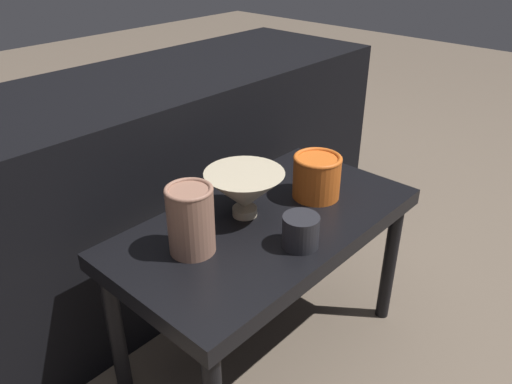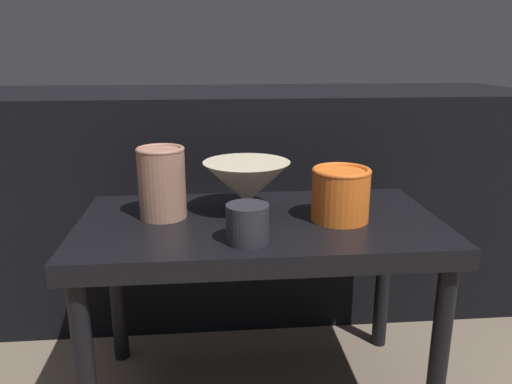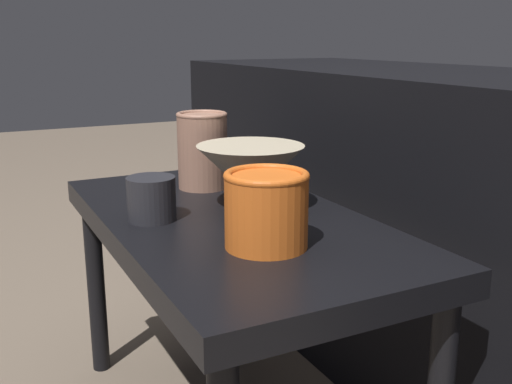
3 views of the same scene
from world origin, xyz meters
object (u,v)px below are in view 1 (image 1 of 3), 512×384
at_px(bowl, 244,191).
at_px(cup, 301,231).
at_px(vase_textured_left, 191,219).
at_px(vase_colorful_right, 317,176).

relative_size(bowl, cup, 2.35).
bearing_deg(bowl, vase_textured_left, -174.47).
height_order(vase_textured_left, cup, vase_textured_left).
bearing_deg(vase_textured_left, vase_colorful_right, -8.00).
bearing_deg(vase_textured_left, bowl, 5.53).
distance_m(bowl, cup, 0.17).
bearing_deg(bowl, vase_colorful_right, -20.04).
xyz_separation_m(vase_textured_left, cup, (0.16, -0.15, -0.04)).
bearing_deg(cup, vase_colorful_right, 27.95).
bearing_deg(vase_colorful_right, bowl, 159.96).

